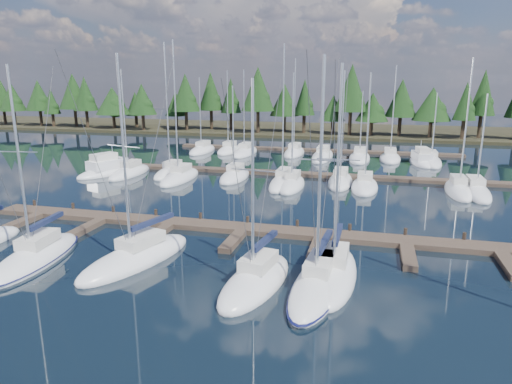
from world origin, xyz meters
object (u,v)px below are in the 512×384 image
(main_dock, at_px, (242,231))
(motor_yacht_left, at_px, (108,170))
(front_sailboat_3, at_px, (256,281))
(motor_yacht_right, at_px, (421,161))
(front_sailboat_4, at_px, (318,284))
(front_sailboat_2, at_px, (137,257))
(front_sailboat_5, at_px, (334,274))
(front_sailboat_1, at_px, (36,257))

(main_dock, xyz_separation_m, motor_yacht_left, (-22.56, 17.62, 0.28))
(front_sailboat_3, height_order, motor_yacht_right, front_sailboat_3)
(front_sailboat_3, height_order, front_sailboat_4, front_sailboat_4)
(front_sailboat_4, bearing_deg, front_sailboat_2, 174.91)
(front_sailboat_2, height_order, motor_yacht_right, front_sailboat_2)
(front_sailboat_5, distance_m, motor_yacht_right, 42.15)
(main_dock, height_order, motor_yacht_left, motor_yacht_left)
(front_sailboat_1, xyz_separation_m, front_sailboat_3, (14.72, 0.07, 0.00))
(front_sailboat_2, relative_size, front_sailboat_4, 1.02)
(front_sailboat_5, height_order, motor_yacht_left, front_sailboat_5)
(front_sailboat_2, bearing_deg, front_sailboat_3, -10.34)
(front_sailboat_3, bearing_deg, motor_yacht_left, 134.74)
(main_dock, distance_m, motor_yacht_right, 38.37)
(main_dock, bearing_deg, front_sailboat_4, -49.74)
(motor_yacht_left, bearing_deg, front_sailboat_2, -54.53)
(front_sailboat_4, height_order, motor_yacht_left, front_sailboat_4)
(front_sailboat_5, xyz_separation_m, motor_yacht_right, (8.46, 41.30, 0.15))
(main_dock, distance_m, front_sailboat_3, 9.10)
(main_dock, xyz_separation_m, front_sailboat_5, (7.53, -6.41, 0.08))
(front_sailboat_1, bearing_deg, motor_yacht_left, 113.05)
(main_dock, xyz_separation_m, front_sailboat_2, (-5.06, -6.95, 0.08))
(main_dock, bearing_deg, motor_yacht_right, 65.38)
(motor_yacht_right, bearing_deg, front_sailboat_4, -102.11)
(motor_yacht_left, bearing_deg, front_sailboat_1, -66.95)
(main_dock, relative_size, front_sailboat_4, 3.27)
(front_sailboat_2, xyz_separation_m, front_sailboat_3, (8.35, -1.52, 0.00))
(front_sailboat_1, distance_m, motor_yacht_left, 28.44)
(front_sailboat_3, bearing_deg, main_dock, 111.24)
(front_sailboat_5, relative_size, motor_yacht_left, 1.43)
(motor_yacht_right, bearing_deg, main_dock, -114.62)
(front_sailboat_2, relative_size, motor_yacht_right, 1.69)
(front_sailboat_1, distance_m, front_sailboat_3, 14.72)
(front_sailboat_1, height_order, motor_yacht_right, front_sailboat_1)
(front_sailboat_2, relative_size, motor_yacht_left, 1.50)
(front_sailboat_4, relative_size, motor_yacht_right, 1.66)
(front_sailboat_4, distance_m, motor_yacht_left, 38.96)
(motor_yacht_right, bearing_deg, front_sailboat_2, -116.70)
(front_sailboat_1, height_order, front_sailboat_4, front_sailboat_4)
(motor_yacht_left, relative_size, motor_yacht_right, 1.13)
(front_sailboat_3, bearing_deg, front_sailboat_2, 169.66)
(front_sailboat_1, bearing_deg, motor_yacht_right, 57.74)
(motor_yacht_left, bearing_deg, main_dock, -37.98)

